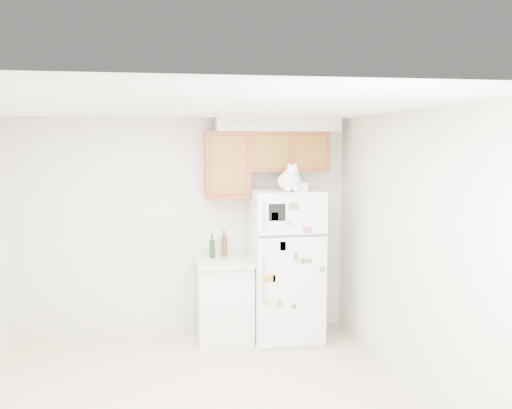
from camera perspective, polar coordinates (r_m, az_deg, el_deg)
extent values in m
cube|color=beige|center=(6.33, -7.69, -2.37)|extent=(3.80, 0.04, 2.50)
cube|color=beige|center=(2.46, -5.10, -16.80)|extent=(3.80, 0.04, 2.50)
cube|color=beige|center=(4.82, 16.30, -5.38)|extent=(0.04, 4.00, 2.50)
cube|color=white|center=(4.27, -7.23, 10.20)|extent=(3.80, 4.00, 0.04)
cube|color=brown|center=(6.23, 3.38, 5.62)|extent=(0.90, 0.33, 0.45)
cube|color=brown|center=(6.12, -3.06, 4.20)|extent=(0.50, 0.33, 0.75)
cube|color=silver|center=(6.21, 2.24, 8.39)|extent=(1.40, 0.37, 0.15)
cube|color=white|center=(6.17, 3.13, -6.34)|extent=(0.76, 0.72, 1.70)
cube|color=white|center=(5.70, 3.97, -1.03)|extent=(0.74, 0.03, 0.44)
cube|color=white|center=(5.87, 3.90, -9.19)|extent=(0.74, 0.03, 1.19)
cube|color=#59595B|center=(5.73, 3.95, -3.26)|extent=(0.74, 0.03, 0.02)
cylinder|color=silver|center=(5.60, 0.85, -1.19)|extent=(0.02, 0.02, 0.32)
cylinder|color=silver|center=(5.73, 0.84, -7.84)|extent=(0.02, 0.02, 0.55)
cube|color=black|center=(5.64, 2.23, -0.84)|extent=(0.18, 0.00, 0.18)
cube|color=white|center=(5.72, 2.41, -5.31)|extent=(0.22, 0.00, 0.28)
cube|color=#B64872|center=(5.74, 5.43, -2.69)|extent=(0.09, 0.00, 0.06)
cube|color=white|center=(5.64, 2.00, -1.33)|extent=(0.07, 0.00, 0.10)
cube|color=white|center=(5.77, 2.29, -7.83)|extent=(0.10, 0.00, 0.08)
cube|color=#CEDD4E|center=(5.83, 1.30, -10.36)|extent=(0.10, 0.00, 0.08)
cube|color=orange|center=(5.76, 1.55, -7.81)|extent=(0.11, 0.00, 0.08)
cube|color=#C089AC|center=(5.68, 3.47, -1.97)|extent=(0.08, 0.00, 0.06)
cube|color=gold|center=(5.79, 4.78, -5.99)|extent=(0.05, 0.00, 0.06)
cube|color=#3A814A|center=(5.67, 4.01, -0.24)|extent=(0.10, 0.00, 0.08)
cube|color=teal|center=(5.76, 4.24, -5.48)|extent=(0.05, 0.00, 0.09)
cube|color=#449657|center=(5.71, 2.85, -4.38)|extent=(0.07, 0.00, 0.10)
cube|color=#397E40|center=(5.90, 4.04, -10.67)|extent=(0.05, 0.00, 0.05)
cube|color=white|center=(5.78, 3.94, -6.55)|extent=(0.10, 0.00, 0.05)
cube|color=#3D8656|center=(5.80, 5.43, -5.94)|extent=(0.10, 0.00, 0.05)
cube|color=silver|center=(5.90, 4.85, -10.10)|extent=(0.05, 0.00, 0.08)
cube|color=#66974B|center=(5.85, 2.51, -10.35)|extent=(0.06, 0.00, 0.08)
cube|color=olive|center=(5.87, 7.01, -6.80)|extent=(0.06, 0.00, 0.06)
cube|color=white|center=(6.22, -3.33, -10.13)|extent=(0.60, 0.60, 0.88)
cube|color=silver|center=(6.09, -3.34, -6.03)|extent=(0.64, 0.64, 0.04)
ellipsoid|color=white|center=(5.93, 3.51, 2.44)|extent=(0.25, 0.34, 0.21)
ellipsoid|color=white|center=(5.83, 3.72, 2.85)|extent=(0.18, 0.15, 0.20)
sphere|color=white|center=(5.78, 3.85, 3.58)|extent=(0.13, 0.13, 0.13)
cone|color=white|center=(5.77, 3.52, 4.20)|extent=(0.04, 0.04, 0.05)
cone|color=white|center=(5.78, 4.18, 4.20)|extent=(0.04, 0.04, 0.05)
cone|color=#D88C8C|center=(5.76, 3.54, 4.15)|extent=(0.02, 0.02, 0.03)
cone|color=#D88C8C|center=(5.78, 4.19, 4.15)|extent=(0.02, 0.02, 0.03)
sphere|color=white|center=(5.73, 3.96, 3.36)|extent=(0.05, 0.05, 0.05)
sphere|color=white|center=(5.80, 3.38, 1.68)|extent=(0.07, 0.07, 0.07)
sphere|color=white|center=(5.82, 4.22, 1.69)|extent=(0.07, 0.07, 0.07)
cylinder|color=white|center=(6.07, 4.24, 1.89)|extent=(0.15, 0.21, 0.07)
cube|color=white|center=(6.07, 3.90, 2.05)|extent=(0.19, 0.15, 0.10)
cube|color=white|center=(5.95, 4.78, 1.90)|extent=(0.18, 0.15, 0.09)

